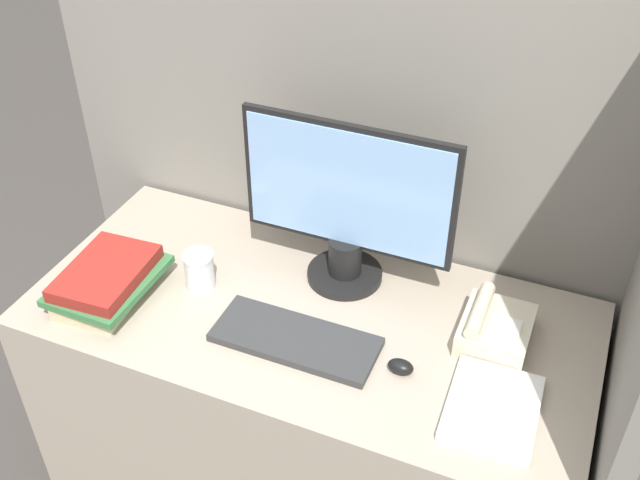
# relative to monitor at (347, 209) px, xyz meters

# --- Properties ---
(cubicle_panel_rear) EXTENTS (1.82, 0.04, 1.79)m
(cubicle_panel_rear) POSITION_rel_monitor_xyz_m (-0.03, 0.21, -0.08)
(cubicle_panel_rear) COLOR gray
(cubicle_panel_rear) RESTS_ON ground_plane
(cubicle_panel_right) EXTENTS (0.04, 0.73, 1.79)m
(cubicle_panel_right) POSITION_rel_monitor_xyz_m (0.71, -0.14, -0.08)
(cubicle_panel_right) COLOR gray
(cubicle_panel_right) RESTS_ON ground_plane
(desk) EXTENTS (1.42, 0.67, 0.76)m
(desk) POSITION_rel_monitor_xyz_m (-0.03, -0.17, -0.60)
(desk) COLOR tan
(desk) RESTS_ON ground_plane
(monitor) EXTENTS (0.55, 0.20, 0.45)m
(monitor) POSITION_rel_monitor_xyz_m (0.00, 0.00, 0.00)
(monitor) COLOR black
(monitor) RESTS_ON desk
(keyboard) EXTENTS (0.40, 0.16, 0.02)m
(keyboard) POSITION_rel_monitor_xyz_m (-0.02, -0.28, -0.21)
(keyboard) COLOR #333333
(keyboard) RESTS_ON desk
(mouse) EXTENTS (0.06, 0.04, 0.03)m
(mouse) POSITION_rel_monitor_xyz_m (0.24, -0.27, -0.20)
(mouse) COLOR black
(mouse) RESTS_ON desk
(coffee_cup) EXTENTS (0.08, 0.08, 0.10)m
(coffee_cup) POSITION_rel_monitor_xyz_m (-0.33, -0.18, -0.17)
(coffee_cup) COLOR white
(coffee_cup) RESTS_ON desk
(book_stack) EXTENTS (0.22, 0.29, 0.09)m
(book_stack) POSITION_rel_monitor_xyz_m (-0.53, -0.31, -0.17)
(book_stack) COLOR #C6B78C
(book_stack) RESTS_ON desk
(desk_telephone) EXTENTS (0.16, 0.19, 0.10)m
(desk_telephone) POSITION_rel_monitor_xyz_m (0.41, -0.08, -0.18)
(desk_telephone) COLOR beige
(desk_telephone) RESTS_ON desk
(paper_pile) EXTENTS (0.20, 0.25, 0.02)m
(paper_pile) POSITION_rel_monitor_xyz_m (0.46, -0.30, -0.21)
(paper_pile) COLOR white
(paper_pile) RESTS_ON desk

